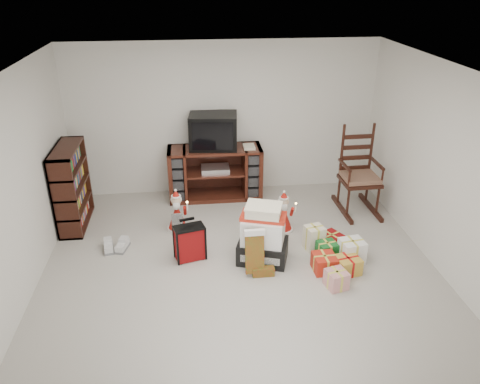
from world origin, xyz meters
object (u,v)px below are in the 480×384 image
at_px(teddy_bear, 271,255).
at_px(gift_cluster, 334,254).
at_px(rocking_chair, 358,181).
at_px(sneaker_pair, 115,246).
at_px(gift_pile, 263,237).
at_px(mrs_claus_figurine, 177,215).
at_px(tv_stand, 215,173).
at_px(bookshelf, 72,188).
at_px(santa_figurine, 283,216).
at_px(red_suitcase, 190,243).
at_px(crt_television, 213,131).

bearing_deg(teddy_bear, gift_cluster, -4.10).
height_order(rocking_chair, sneaker_pair, rocking_chair).
height_order(rocking_chair, gift_pile, rocking_chair).
distance_m(gift_pile, gift_cluster, 0.95).
bearing_deg(gift_pile, mrs_claus_figurine, 158.28).
height_order(tv_stand, bookshelf, bookshelf).
bearing_deg(santa_figurine, red_suitcase, -156.52).
relative_size(mrs_claus_figurine, sneaker_pair, 1.75).
bearing_deg(tv_stand, red_suitcase, -103.93).
xyz_separation_m(tv_stand, sneaker_pair, (-1.47, -1.49, -0.38)).
distance_m(gift_pile, crt_television, 2.21).
bearing_deg(santa_figurine, gift_cluster, -60.33).
distance_m(bookshelf, gift_cluster, 3.84).
bearing_deg(sneaker_pair, teddy_bear, -16.07).
height_order(rocking_chair, teddy_bear, rocking_chair).
distance_m(red_suitcase, sneaker_pair, 1.09).
xyz_separation_m(rocking_chair, teddy_bear, (-1.61, -1.39, -0.34)).
bearing_deg(mrs_claus_figurine, tv_stand, 58.98).
bearing_deg(santa_figurine, teddy_bear, -111.47).
distance_m(red_suitcase, gift_cluster, 1.89).
xyz_separation_m(red_suitcase, mrs_claus_figurine, (-0.17, 0.78, 0.00)).
bearing_deg(red_suitcase, santa_figurine, 8.53).
bearing_deg(red_suitcase, tv_stand, 61.02).
xyz_separation_m(santa_figurine, crt_television, (-0.91, 1.27, 0.90)).
bearing_deg(gift_cluster, crt_television, 123.22).
distance_m(rocking_chair, sneaker_pair, 3.77).
relative_size(rocking_chair, sneaker_pair, 3.80).
distance_m(bookshelf, mrs_claus_figurine, 1.59).
distance_m(tv_stand, mrs_claus_figurine, 1.23).
distance_m(rocking_chair, mrs_claus_figurine, 2.85).
xyz_separation_m(red_suitcase, crt_television, (0.44, 1.86, 0.89)).
xyz_separation_m(tv_stand, santa_figurine, (0.90, -1.23, -0.19)).
xyz_separation_m(gift_pile, crt_television, (-0.50, 2.00, 0.79)).
bearing_deg(santa_figurine, crt_television, 125.53).
distance_m(red_suitcase, teddy_bear, 1.06).
xyz_separation_m(gift_cluster, crt_television, (-1.41, 2.16, 1.01)).
bearing_deg(red_suitcase, mrs_claus_figurine, 87.25).
bearing_deg(gift_cluster, gift_pile, 169.94).
relative_size(bookshelf, teddy_bear, 3.78).
bearing_deg(tv_stand, santa_figurine, -53.81).
bearing_deg(gift_cluster, mrs_claus_figurine, 151.99).
height_order(santa_figurine, gift_cluster, santa_figurine).
bearing_deg(mrs_claus_figurine, bookshelf, 166.47).
relative_size(tv_stand, gift_cluster, 1.37).
bearing_deg(crt_television, santa_figurine, -48.53).
height_order(teddy_bear, santa_figurine, santa_figurine).
relative_size(gift_pile, santa_figurine, 1.25).
bearing_deg(gift_pile, crt_television, 121.77).
xyz_separation_m(santa_figurine, gift_cluster, (0.50, -0.88, -0.11)).
distance_m(rocking_chair, santa_figurine, 1.43).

